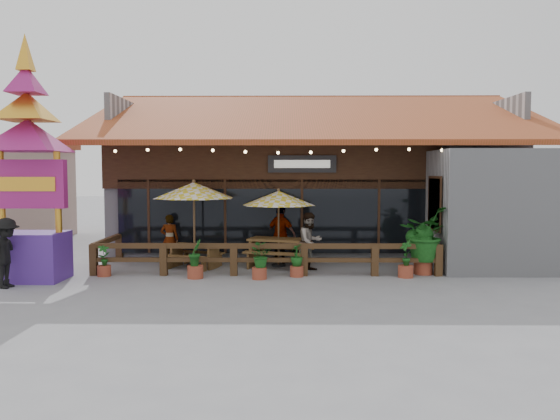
{
  "coord_description": "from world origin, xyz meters",
  "views": [
    {
      "loc": [
        -1.02,
        -15.83,
        2.94
      ],
      "look_at": [
        -1.21,
        1.5,
        1.73
      ],
      "focal_mm": 35.0,
      "sensor_mm": 36.0,
      "label": 1
    }
  ],
  "objects_px": {
    "umbrella_left": "(194,191)",
    "thai_sign_tower": "(28,142)",
    "picnic_table_left": "(195,252)",
    "tropical_plant": "(424,235)",
    "umbrella_right": "(279,198)",
    "picnic_table_right": "(279,248)",
    "pedestrian": "(6,253)"
  },
  "relations": [
    {
      "from": "picnic_table_left",
      "to": "thai_sign_tower",
      "type": "bearing_deg",
      "value": -153.82
    },
    {
      "from": "picnic_table_left",
      "to": "picnic_table_right",
      "type": "bearing_deg",
      "value": 4.0
    },
    {
      "from": "umbrella_left",
      "to": "umbrella_right",
      "type": "bearing_deg",
      "value": 1.67
    },
    {
      "from": "picnic_table_left",
      "to": "tropical_plant",
      "type": "bearing_deg",
      "value": -8.56
    },
    {
      "from": "picnic_table_left",
      "to": "thai_sign_tower",
      "type": "relative_size",
      "value": 0.26
    },
    {
      "from": "tropical_plant",
      "to": "picnic_table_right",
      "type": "bearing_deg",
      "value": 163.95
    },
    {
      "from": "umbrella_right",
      "to": "picnic_table_left",
      "type": "bearing_deg",
      "value": -174.74
    },
    {
      "from": "umbrella_right",
      "to": "picnic_table_left",
      "type": "relative_size",
      "value": 1.43
    },
    {
      "from": "picnic_table_right",
      "to": "pedestrian",
      "type": "xyz_separation_m",
      "value": [
        -6.88,
        -3.18,
        0.3
      ]
    },
    {
      "from": "picnic_table_left",
      "to": "tropical_plant",
      "type": "relative_size",
      "value": 0.93
    },
    {
      "from": "picnic_table_right",
      "to": "thai_sign_tower",
      "type": "height_order",
      "value": "thai_sign_tower"
    },
    {
      "from": "pedestrian",
      "to": "picnic_table_right",
      "type": "bearing_deg",
      "value": -57.64
    },
    {
      "from": "umbrella_right",
      "to": "picnic_table_right",
      "type": "bearing_deg",
      "value": -74.81
    },
    {
      "from": "umbrella_right",
      "to": "thai_sign_tower",
      "type": "relative_size",
      "value": 0.37
    },
    {
      "from": "pedestrian",
      "to": "picnic_table_left",
      "type": "bearing_deg",
      "value": -47.45
    },
    {
      "from": "umbrella_right",
      "to": "picnic_table_right",
      "type": "height_order",
      "value": "umbrella_right"
    },
    {
      "from": "umbrella_right",
      "to": "thai_sign_tower",
      "type": "bearing_deg",
      "value": -161.36
    },
    {
      "from": "umbrella_right",
      "to": "picnic_table_left",
      "type": "xyz_separation_m",
      "value": [
        -2.58,
        -0.24,
        -1.64
      ]
    },
    {
      "from": "umbrella_left",
      "to": "thai_sign_tower",
      "type": "distance_m",
      "value": 4.82
    },
    {
      "from": "umbrella_left",
      "to": "picnic_table_right",
      "type": "relative_size",
      "value": 1.51
    },
    {
      "from": "umbrella_left",
      "to": "thai_sign_tower",
      "type": "relative_size",
      "value": 0.47
    },
    {
      "from": "thai_sign_tower",
      "to": "tropical_plant",
      "type": "height_order",
      "value": "thai_sign_tower"
    },
    {
      "from": "pedestrian",
      "to": "tropical_plant",
      "type": "bearing_deg",
      "value": -72.31
    },
    {
      "from": "picnic_table_left",
      "to": "picnic_table_right",
      "type": "distance_m",
      "value": 2.61
    },
    {
      "from": "picnic_table_right",
      "to": "tropical_plant",
      "type": "xyz_separation_m",
      "value": [
        4.18,
        -1.2,
        0.53
      ]
    },
    {
      "from": "umbrella_left",
      "to": "picnic_table_right",
      "type": "bearing_deg",
      "value": 0.44
    },
    {
      "from": "picnic_table_right",
      "to": "thai_sign_tower",
      "type": "xyz_separation_m",
      "value": [
        -6.7,
        -2.2,
        3.15
      ]
    },
    {
      "from": "thai_sign_tower",
      "to": "pedestrian",
      "type": "height_order",
      "value": "thai_sign_tower"
    },
    {
      "from": "picnic_table_right",
      "to": "picnic_table_left",
      "type": "bearing_deg",
      "value": -176.0
    },
    {
      "from": "picnic_table_left",
      "to": "tropical_plant",
      "type": "height_order",
      "value": "tropical_plant"
    },
    {
      "from": "umbrella_right",
      "to": "pedestrian",
      "type": "xyz_separation_m",
      "value": [
        -6.87,
        -3.24,
        -1.23
      ]
    },
    {
      "from": "umbrella_right",
      "to": "pedestrian",
      "type": "height_order",
      "value": "umbrella_right"
    }
  ]
}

